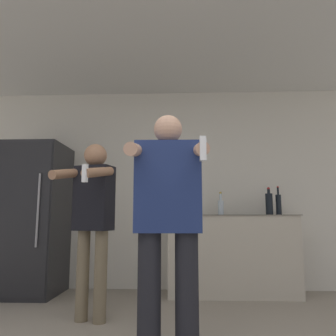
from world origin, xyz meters
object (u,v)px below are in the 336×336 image
Objects in this scene: refrigerator at (32,218)px; person_man_side at (93,211)px; bottle_green_wine at (279,204)px; bottle_tall_gin at (221,206)px; bottle_red_label at (269,203)px; person_woman_foreground at (168,219)px; bottle_brown_liquor at (185,206)px.

refrigerator is 1.38m from person_man_side.
refrigerator reaches higher than bottle_green_wine.
bottle_tall_gin is 0.57m from bottle_red_label.
person_woman_foreground is (-1.12, -1.80, -0.17)m from bottle_red_label.
bottle_green_wine is 2.20m from person_man_side.
refrigerator reaches higher than person_woman_foreground.
refrigerator is 1.13× the size of person_man_side.
bottle_tall_gin is (0.43, -0.00, -0.00)m from bottle_brown_liquor.
bottle_green_wine reaches higher than bottle_brown_liquor.
bottle_red_label is (1.00, -0.00, 0.03)m from bottle_brown_liquor.
person_woman_foreground reaches higher than bottle_brown_liquor.
bottle_red_label is at bearing 29.27° from person_man_side.
bottle_tall_gin is at bearing 72.90° from person_woman_foreground.
bottle_green_wine is 2.19m from person_woman_foreground.
person_man_side is at bearing -140.84° from bottle_tall_gin.
person_woman_foreground is at bearing -47.57° from person_man_side.
bottle_tall_gin is 0.84× the size of bottle_red_label.
bottle_brown_liquor is 1.32m from person_man_side.
refrigerator reaches higher than bottle_red_label.
refrigerator is 1.83m from bottle_brown_liquor.
person_man_side is (-1.26, -1.03, -0.08)m from bottle_tall_gin.
refrigerator is 2.42m from person_woman_foreground.
bottle_brown_liquor is 0.96× the size of bottle_tall_gin.
refrigerator is 2.26m from bottle_tall_gin.
bottle_brown_liquor is at bearing 50.98° from person_man_side.
refrigerator is 2.94m from bottle_green_wine.
person_woman_foreground is (-0.55, -1.80, -0.14)m from bottle_tall_gin.
person_man_side reaches higher than bottle_tall_gin.
refrigerator is 5.37× the size of bottle_red_label.
person_woman_foreground is (-1.24, -1.80, -0.17)m from bottle_green_wine.
bottle_tall_gin is at bearing 39.16° from person_man_side.
bottle_tall_gin is at bearing 1.88° from refrigerator.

